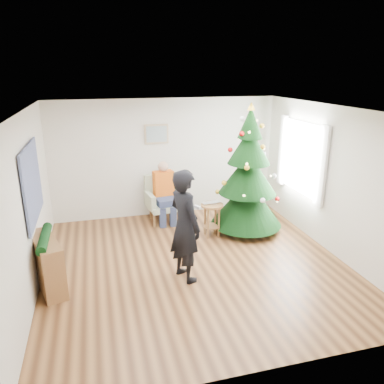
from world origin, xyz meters
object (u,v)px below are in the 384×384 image
object	(u,v)px
stool	(212,220)
armchair	(164,204)
christmas_tree	(248,175)
console	(48,264)
standing_man	(185,226)

from	to	relation	value
stool	armchair	xyz separation A→B (m)	(-0.77, 1.02, 0.03)
christmas_tree	console	size ratio (longest dim) A/B	2.60
christmas_tree	standing_man	distance (m)	2.26
armchair	stool	bearing A→B (deg)	-61.35
christmas_tree	standing_man	bearing A→B (deg)	-137.79
christmas_tree	armchair	distance (m)	1.96
stool	standing_man	world-z (taller)	standing_man
armchair	console	distance (m)	3.09
standing_man	console	bearing A→B (deg)	62.60
armchair	console	size ratio (longest dim) A/B	1.01
christmas_tree	console	distance (m)	4.01
christmas_tree	stool	xyz separation A→B (m)	(-0.77, -0.10, -0.83)
standing_man	console	xyz separation A→B (m)	(-2.06, 0.25, -0.49)
armchair	standing_man	distance (m)	2.49
christmas_tree	stool	bearing A→B (deg)	-172.68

